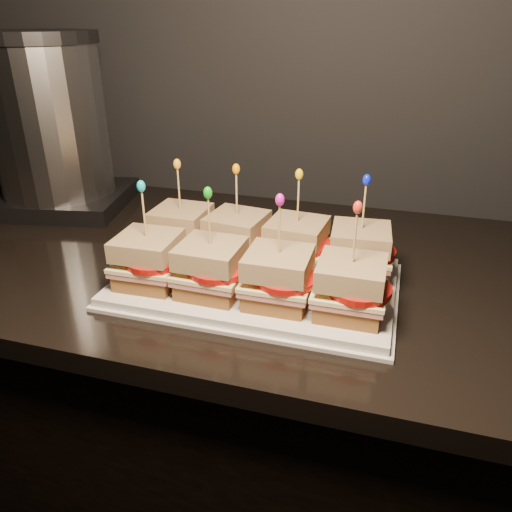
# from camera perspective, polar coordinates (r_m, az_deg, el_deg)

# --- Properties ---
(cabinet) EXTENTS (2.65, 0.61, 0.87)m
(cabinet) POSITION_cam_1_polar(r_m,az_deg,el_deg) (1.14, 19.51, -24.41)
(cabinet) COLOR black
(cabinet) RESTS_ON ground
(granite_slab) EXTENTS (2.69, 0.65, 0.03)m
(granite_slab) POSITION_cam_1_polar(r_m,az_deg,el_deg) (0.86, 23.94, -4.25)
(granite_slab) COLOR black
(granite_slab) RESTS_ON cabinet
(platter) EXTENTS (0.41, 0.26, 0.02)m
(platter) POSITION_cam_1_polar(r_m,az_deg,el_deg) (0.77, 0.00, -3.08)
(platter) COLOR white
(platter) RESTS_ON granite_slab
(platter_rim) EXTENTS (0.43, 0.27, 0.01)m
(platter_rim) POSITION_cam_1_polar(r_m,az_deg,el_deg) (0.77, 0.00, -3.47)
(platter_rim) COLOR white
(platter_rim) RESTS_ON granite_slab
(sandwich_0_bread_bot) EXTENTS (0.09, 0.09, 0.02)m
(sandwich_0_bread_bot) POSITION_cam_1_polar(r_m,az_deg,el_deg) (0.86, -8.37, 1.35)
(sandwich_0_bread_bot) COLOR brown
(sandwich_0_bread_bot) RESTS_ON platter
(sandwich_0_ham) EXTENTS (0.09, 0.09, 0.01)m
(sandwich_0_ham) POSITION_cam_1_polar(r_m,az_deg,el_deg) (0.85, -8.44, 2.32)
(sandwich_0_ham) COLOR #B86D62
(sandwich_0_ham) RESTS_ON sandwich_0_bread_bot
(sandwich_0_cheese) EXTENTS (0.10, 0.09, 0.01)m
(sandwich_0_cheese) POSITION_cam_1_polar(r_m,az_deg,el_deg) (0.85, -8.47, 2.75)
(sandwich_0_cheese) COLOR #FFF3A9
(sandwich_0_cheese) RESTS_ON sandwich_0_ham
(sandwich_0_tomato) EXTENTS (0.08, 0.08, 0.01)m
(sandwich_0_tomato) POSITION_cam_1_polar(r_m,az_deg,el_deg) (0.84, -7.92, 2.98)
(sandwich_0_tomato) COLOR #B4120C
(sandwich_0_tomato) RESTS_ON sandwich_0_cheese
(sandwich_0_bread_top) EXTENTS (0.09, 0.09, 0.03)m
(sandwich_0_bread_top) POSITION_cam_1_polar(r_m,az_deg,el_deg) (0.84, -8.59, 4.43)
(sandwich_0_bread_top) COLOR #572C14
(sandwich_0_bread_top) RESTS_ON sandwich_0_tomato
(sandwich_0_pick) EXTENTS (0.00, 0.00, 0.09)m
(sandwich_0_pick) POSITION_cam_1_polar(r_m,az_deg,el_deg) (0.82, -8.79, 7.32)
(sandwich_0_pick) COLOR tan
(sandwich_0_pick) RESTS_ON sandwich_0_bread_top
(sandwich_0_frill) EXTENTS (0.01, 0.01, 0.02)m
(sandwich_0_frill) POSITION_cam_1_polar(r_m,az_deg,el_deg) (0.81, -9.01, 10.34)
(sandwich_0_frill) COLOR #F5AC1E
(sandwich_0_frill) RESTS_ON sandwich_0_pick
(sandwich_1_bread_bot) EXTENTS (0.09, 0.09, 0.02)m
(sandwich_1_bread_bot) POSITION_cam_1_polar(r_m,az_deg,el_deg) (0.82, -2.12, 0.56)
(sandwich_1_bread_bot) COLOR brown
(sandwich_1_bread_bot) RESTS_ON platter
(sandwich_1_ham) EXTENTS (0.10, 0.10, 0.01)m
(sandwich_1_ham) POSITION_cam_1_polar(r_m,az_deg,el_deg) (0.82, -2.14, 1.56)
(sandwich_1_ham) COLOR #B86D62
(sandwich_1_ham) RESTS_ON sandwich_1_bread_bot
(sandwich_1_cheese) EXTENTS (0.11, 0.10, 0.01)m
(sandwich_1_cheese) POSITION_cam_1_polar(r_m,az_deg,el_deg) (0.81, -2.14, 2.01)
(sandwich_1_cheese) COLOR #FFF3A9
(sandwich_1_cheese) RESTS_ON sandwich_1_ham
(sandwich_1_tomato) EXTENTS (0.08, 0.08, 0.01)m
(sandwich_1_tomato) POSITION_cam_1_polar(r_m,az_deg,el_deg) (0.80, -1.48, 2.23)
(sandwich_1_tomato) COLOR #B4120C
(sandwich_1_tomato) RESTS_ON sandwich_1_cheese
(sandwich_1_bread_top) EXTENTS (0.10, 0.10, 0.03)m
(sandwich_1_bread_top) POSITION_cam_1_polar(r_m,az_deg,el_deg) (0.80, -2.18, 3.75)
(sandwich_1_bread_top) COLOR #572C14
(sandwich_1_bread_top) RESTS_ON sandwich_1_tomato
(sandwich_1_pick) EXTENTS (0.00, 0.00, 0.09)m
(sandwich_1_pick) POSITION_cam_1_polar(r_m,az_deg,el_deg) (0.79, -2.23, 6.76)
(sandwich_1_pick) COLOR tan
(sandwich_1_pick) RESTS_ON sandwich_1_bread_top
(sandwich_1_frill) EXTENTS (0.01, 0.01, 0.02)m
(sandwich_1_frill) POSITION_cam_1_polar(r_m,az_deg,el_deg) (0.77, -2.29, 9.91)
(sandwich_1_frill) COLOR orange
(sandwich_1_frill) RESTS_ON sandwich_1_pick
(sandwich_2_bread_bot) EXTENTS (0.09, 0.09, 0.02)m
(sandwich_2_bread_bot) POSITION_cam_1_polar(r_m,az_deg,el_deg) (0.80, 4.58, -0.30)
(sandwich_2_bread_bot) COLOR brown
(sandwich_2_bread_bot) RESTS_ON platter
(sandwich_2_ham) EXTENTS (0.10, 0.10, 0.01)m
(sandwich_2_ham) POSITION_cam_1_polar(r_m,az_deg,el_deg) (0.79, 4.62, 0.73)
(sandwich_2_ham) COLOR #B86D62
(sandwich_2_ham) RESTS_ON sandwich_2_bread_bot
(sandwich_2_cheese) EXTENTS (0.10, 0.10, 0.01)m
(sandwich_2_cheese) POSITION_cam_1_polar(r_m,az_deg,el_deg) (0.79, 4.64, 1.19)
(sandwich_2_cheese) COLOR #FFF3A9
(sandwich_2_cheese) RESTS_ON sandwich_2_ham
(sandwich_2_tomato) EXTENTS (0.08, 0.08, 0.01)m
(sandwich_2_tomato) POSITION_cam_1_polar(r_m,az_deg,el_deg) (0.78, 5.43, 1.40)
(sandwich_2_tomato) COLOR #B4120C
(sandwich_2_tomato) RESTS_ON sandwich_2_cheese
(sandwich_2_bread_top) EXTENTS (0.09, 0.09, 0.03)m
(sandwich_2_bread_top) POSITION_cam_1_polar(r_m,az_deg,el_deg) (0.78, 4.71, 2.97)
(sandwich_2_bread_top) COLOR #572C14
(sandwich_2_bread_top) RESTS_ON sandwich_2_tomato
(sandwich_2_pick) EXTENTS (0.00, 0.00, 0.09)m
(sandwich_2_pick) POSITION_cam_1_polar(r_m,az_deg,el_deg) (0.76, 4.83, 6.06)
(sandwich_2_pick) COLOR tan
(sandwich_2_pick) RESTS_ON sandwich_2_bread_top
(sandwich_2_frill) EXTENTS (0.01, 0.01, 0.02)m
(sandwich_2_frill) POSITION_cam_1_polar(r_m,az_deg,el_deg) (0.75, 4.96, 9.30)
(sandwich_2_frill) COLOR #ECBA08
(sandwich_2_frill) RESTS_ON sandwich_2_pick
(sandwich_3_bread_bot) EXTENTS (0.09, 0.09, 0.02)m
(sandwich_3_bread_bot) POSITION_cam_1_polar(r_m,az_deg,el_deg) (0.79, 11.58, -1.18)
(sandwich_3_bread_bot) COLOR brown
(sandwich_3_bread_bot) RESTS_ON platter
(sandwich_3_ham) EXTENTS (0.10, 0.10, 0.01)m
(sandwich_3_ham) POSITION_cam_1_polar(r_m,az_deg,el_deg) (0.78, 11.68, -0.16)
(sandwich_3_ham) COLOR #B86D62
(sandwich_3_ham) RESTS_ON sandwich_3_bread_bot
(sandwich_3_cheese) EXTENTS (0.10, 0.10, 0.01)m
(sandwich_3_cheese) POSITION_cam_1_polar(r_m,az_deg,el_deg) (0.78, 11.73, 0.31)
(sandwich_3_cheese) COLOR #FFF3A9
(sandwich_3_cheese) RESTS_ON sandwich_3_ham
(sandwich_3_tomato) EXTENTS (0.08, 0.08, 0.01)m
(sandwich_3_tomato) POSITION_cam_1_polar(r_m,az_deg,el_deg) (0.77, 12.61, 0.52)
(sandwich_3_tomato) COLOR #B4120C
(sandwich_3_tomato) RESTS_ON sandwich_3_cheese
(sandwich_3_bread_top) EXTENTS (0.09, 0.09, 0.03)m
(sandwich_3_bread_top) POSITION_cam_1_polar(r_m,az_deg,el_deg) (0.77, 11.90, 2.11)
(sandwich_3_bread_top) COLOR #572C14
(sandwich_3_bread_top) RESTS_ON sandwich_3_tomato
(sandwich_3_pick) EXTENTS (0.00, 0.00, 0.09)m
(sandwich_3_pick) POSITION_cam_1_polar(r_m,az_deg,el_deg) (0.75, 12.21, 5.22)
(sandwich_3_pick) COLOR tan
(sandwich_3_pick) RESTS_ON sandwich_3_bread_top
(sandwich_3_frill) EXTENTS (0.01, 0.01, 0.02)m
(sandwich_3_frill) POSITION_cam_1_polar(r_m,az_deg,el_deg) (0.74, 12.54, 8.50)
(sandwich_3_frill) COLOR #0A1AE5
(sandwich_3_frill) RESTS_ON sandwich_3_pick
(sandwich_4_bread_bot) EXTENTS (0.09, 0.09, 0.02)m
(sandwich_4_bread_bot) POSITION_cam_1_polar(r_m,az_deg,el_deg) (0.76, -11.98, -2.19)
(sandwich_4_bread_bot) COLOR brown
(sandwich_4_bread_bot) RESTS_ON platter
(sandwich_4_ham) EXTENTS (0.10, 0.09, 0.01)m
(sandwich_4_ham) POSITION_cam_1_polar(r_m,az_deg,el_deg) (0.76, -12.09, -1.13)
(sandwich_4_ham) COLOR #B86D62
(sandwich_4_ham) RESTS_ON sandwich_4_bread_bot
(sandwich_4_cheese) EXTENTS (0.10, 0.09, 0.01)m
(sandwich_4_cheese) POSITION_cam_1_polar(r_m,az_deg,el_deg) (0.75, -12.14, -0.66)
(sandwich_4_cheese) COLOR #FFF3A9
(sandwich_4_cheese) RESTS_ON sandwich_4_ham
(sandwich_4_tomato) EXTENTS (0.08, 0.08, 0.01)m
(sandwich_4_tomato) POSITION_cam_1_polar(r_m,az_deg,el_deg) (0.74, -11.58, -0.46)
(sandwich_4_tomato) COLOR #B4120C
(sandwich_4_tomato) RESTS_ON sandwich_4_cheese
(sandwich_4_bread_top) EXTENTS (0.09, 0.09, 0.03)m
(sandwich_4_bread_top) POSITION_cam_1_polar(r_m,az_deg,el_deg) (0.74, -12.32, 1.19)
(sandwich_4_bread_top) COLOR #572C14
(sandwich_4_bread_top) RESTS_ON sandwich_4_tomato
(sandwich_4_pick) EXTENTS (0.00, 0.00, 0.09)m
(sandwich_4_pick) POSITION_cam_1_polar(r_m,az_deg,el_deg) (0.72, -12.65, 4.40)
(sandwich_4_pick) COLOR tan
(sandwich_4_pick) RESTS_ON sandwich_4_bread_top
(sandwich_4_frill) EXTENTS (0.01, 0.01, 0.02)m
(sandwich_4_frill) POSITION_cam_1_polar(r_m,az_deg,el_deg) (0.71, -13.00, 7.78)
(sandwich_4_frill) COLOR #11A8B5
(sandwich_4_frill) RESTS_ON sandwich_4_pick
(sandwich_5_bread_bot) EXTENTS (0.09, 0.09, 0.02)m
(sandwich_5_bread_bot) POSITION_cam_1_polar(r_m,az_deg,el_deg) (0.72, -5.07, -3.27)
(sandwich_5_bread_bot) COLOR brown
(sandwich_5_bread_bot) RESTS_ON platter
(sandwich_5_ham) EXTENTS (0.10, 0.09, 0.01)m
(sandwich_5_ham) POSITION_cam_1_polar(r_m,az_deg,el_deg) (0.72, -5.12, -2.17)
(sandwich_5_ham) COLOR #B86D62
(sandwich_5_ham) RESTS_ON sandwich_5_bread_bot
(sandwich_5_cheese) EXTENTS (0.10, 0.09, 0.01)m
(sandwich_5_cheese) POSITION_cam_1_polar(r_m,az_deg,el_deg) (0.71, -5.14, -1.67)
(sandwich_5_cheese) COLOR #FFF3A9
(sandwich_5_cheese) RESTS_ON sandwich_5_ham
(sandwich_5_tomato) EXTENTS (0.08, 0.08, 0.01)m
(sandwich_5_tomato) POSITION_cam_1_polar(r_m,az_deg,el_deg) (0.70, -4.42, -1.47)
(sandwich_5_tomato) COLOR #B4120C
(sandwich_5_tomato) RESTS_ON sandwich_5_cheese
(sandwich_5_bread_top) EXTENTS (0.09, 0.09, 0.03)m
(sandwich_5_bread_top) POSITION_cam_1_polar(r_m,az_deg,el_deg) (0.70, -5.22, 0.26)
(sandwich_5_bread_top) COLOR #572C14
(sandwich_5_bread_top) RESTS_ON sandwich_5_tomato
(sandwich_5_pick) EXTENTS (0.00, 0.00, 0.09)m
(sandwich_5_pick) POSITION_cam_1_polar(r_m,az_deg,el_deg) (0.68, -5.37, 3.64)
(sandwich_5_pick) COLOR tan
(sandwich_5_pick) RESTS_ON sandwich_5_bread_top
(sandwich_5_frill) EXTENTS (0.01, 0.01, 0.02)m
(sandwich_5_frill) POSITION_cam_1_polar(r_m,az_deg,el_deg) (0.67, -5.53, 7.21)
(sandwich_5_frill) COLOR #13A618
(sandwich_5_frill) RESTS_ON sandwich_5_pick
(sandwich_6_bread_bot) EXTENTS (0.09, 0.09, 0.02)m
(sandwich_6_bread_bot) POSITION_cam_1_polar(r_m,az_deg,el_deg) (0.70, 2.50, -4.39)
(sandwich_6_bread_bot) COLOR brown
(sandwich_6_bread_bot) RESTS_ON platter
(sandwich_6_ham) EXTENTS (0.09, 0.09, 0.01)m
(sandwich_6_ham) POSITION_cam_1_polar(r_m,az_deg,el_deg) (0.69, 2.53, -3.26)
(sandwich_6_ham) COLOR #B86D62
(sandwich_6_ham) RESTS_ON sandwich_6_bread_bot
(sandwich_6_cheese) EXTENTS (0.10, 0.09, 0.01)m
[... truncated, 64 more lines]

